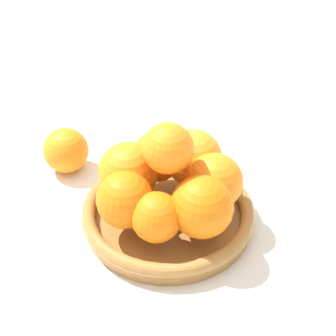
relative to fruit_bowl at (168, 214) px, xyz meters
The scene contains 4 objects.
ground_plane 0.02m from the fruit_bowl, ahead, with size 4.00×4.00×0.00m, color white.
fruit_bowl is the anchor object (origin of this frame).
orange_pile 0.06m from the fruit_bowl, 87.43° to the right, with size 0.20×0.20×0.13m.
stray_orange 0.20m from the fruit_bowl, ahead, with size 0.07×0.07×0.07m, color orange.
Camera 1 is at (-0.36, 0.45, 0.54)m, focal length 60.00 mm.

